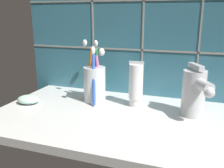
{
  "coord_description": "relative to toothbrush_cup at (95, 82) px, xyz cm",
  "views": [
    {
      "loc": [
        18.1,
        -57.33,
        27.12
      ],
      "look_at": [
        -2.96,
        3.42,
        9.27
      ],
      "focal_mm": 40.0,
      "sensor_mm": 36.0,
      "label": 1
    }
  ],
  "objects": [
    {
      "name": "toothpaste_tube",
      "position": [
        12.64,
        -0.11,
        0.49
      ],
      "size": [
        4.15,
        3.95,
        12.87
      ],
      "color": "white",
      "rests_on": "sink_counter"
    },
    {
      "name": "toothbrush_cup",
      "position": [
        0.0,
        0.0,
        0.0
      ],
      "size": [
        8.61,
        13.63,
        18.22
      ],
      "color": "silver",
      "rests_on": "sink_counter"
    },
    {
      "name": "tile_wall_backsplash",
      "position": [
        10.27,
        11.03,
        13.91
      ],
      "size": [
        76.29,
        1.72,
        43.51
      ],
      "color": "#336B7F",
      "rests_on": "ground"
    },
    {
      "name": "soap_bar",
      "position": [
        -17.5,
        -8.42,
        -4.64
      ],
      "size": [
        6.61,
        5.22,
        2.42
      ],
      "primitive_type": "ellipsoid",
      "color": "silver",
      "rests_on": "sink_counter"
    },
    {
      "name": "sink_counter",
      "position": [
        10.26,
        -8.66,
        -6.85
      ],
      "size": [
        66.29,
        38.88,
        2.0
      ],
      "primitive_type": "cube",
      "color": "silver",
      "rests_on": "ground"
    },
    {
      "name": "sink_faucet",
      "position": [
        28.46,
        -2.8,
        0.65
      ],
      "size": [
        7.55,
        10.58,
        13.46
      ],
      "rotation": [
        0.0,
        0.0,
        -1.08
      ],
      "color": "silver",
      "rests_on": "sink_counter"
    }
  ]
}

